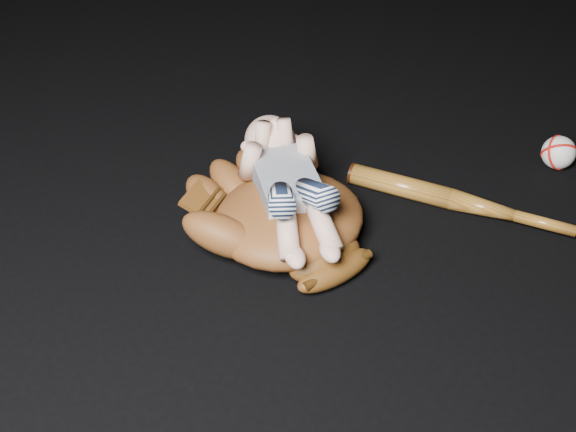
{
  "coord_description": "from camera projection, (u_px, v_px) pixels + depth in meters",
  "views": [
    {
      "loc": [
        -0.67,
        -0.83,
        0.93
      ],
      "look_at": [
        -0.19,
        0.1,
        0.07
      ],
      "focal_mm": 45.0,
      "sensor_mm": 36.0,
      "label": 1
    }
  ],
  "objects": [
    {
      "name": "baseball_glove",
      "position": [
        288.0,
        212.0,
        1.37
      ],
      "size": [
        0.43,
        0.47,
        0.13
      ],
      "primitive_type": null,
      "rotation": [
        0.0,
        0.0,
        0.15
      ],
      "color": "#5D3014",
      "rests_on": "ground"
    },
    {
      "name": "newborn_baby",
      "position": [
        290.0,
        183.0,
        1.34
      ],
      "size": [
        0.26,
        0.42,
        0.16
      ],
      "primitive_type": null,
      "rotation": [
        0.0,
        0.0,
        -0.22
      ],
      "color": "beige",
      "rests_on": "baseball_glove"
    },
    {
      "name": "baseball_bat",
      "position": [
        464.0,
        202.0,
        1.46
      ],
      "size": [
        0.34,
        0.41,
        0.05
      ],
      "primitive_type": null,
      "rotation": [
        0.0,
        0.0,
        0.67
      ],
      "color": "brown",
      "rests_on": "ground"
    },
    {
      "name": "baseball",
      "position": [
        559.0,
        153.0,
        1.57
      ],
      "size": [
        0.08,
        0.08,
        0.07
      ],
      "primitive_type": "sphere",
      "rotation": [
        0.0,
        0.0,
        -0.13
      ],
      "color": "white",
      "rests_on": "ground"
    }
  ]
}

